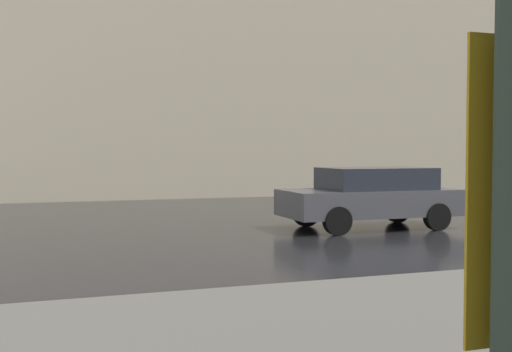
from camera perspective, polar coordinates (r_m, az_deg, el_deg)
The scene contains 1 object.
car_dark_grey at distance 14.71m, azimuth 10.52°, elevation -1.80°, with size 1.85×4.10×1.41m.
Camera 1 is at (-10.23, -4.92, 1.82)m, focal length 43.83 mm.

